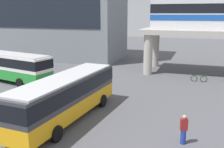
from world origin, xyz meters
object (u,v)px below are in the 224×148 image
at_px(pedestrian_waiting_near_stop, 184,130).
at_px(bus_main, 66,93).
at_px(bus_secondary, 9,64).
at_px(bicycle_green, 199,79).

bearing_deg(pedestrian_waiting_near_stop, bus_main, 173.13).
bearing_deg(pedestrian_waiting_near_stop, bus_secondary, 156.00).
xyz_separation_m(bus_main, pedestrian_waiting_near_stop, (8.27, -1.00, -1.13)).
relative_size(bus_main, bicycle_green, 6.25).
height_order(bus_main, bicycle_green, bus_main).
distance_m(bus_main, bus_secondary, 13.83).
height_order(bus_secondary, pedestrian_waiting_near_stop, bus_secondary).
bearing_deg(pedestrian_waiting_near_stop, bicycle_green, 87.72).
bearing_deg(bus_main, bicycle_green, 58.56).
distance_m(bus_main, bicycle_green, 17.11).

